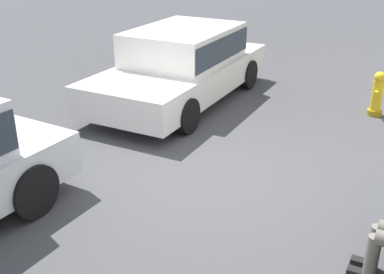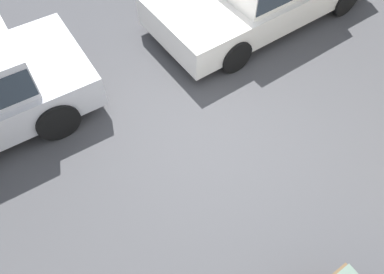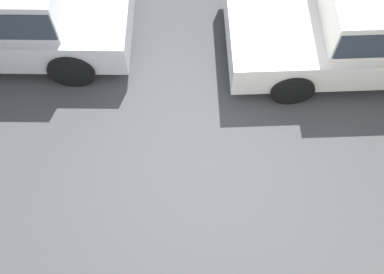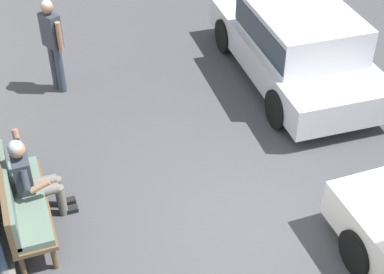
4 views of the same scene
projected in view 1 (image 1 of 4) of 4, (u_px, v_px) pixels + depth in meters
ground_plane at (205, 176)px, 6.63m from camera, size 60.00×60.00×0.00m
parked_car_near at (182, 62)px, 9.26m from camera, size 4.42×1.98×1.40m
fire_hydrant at (377, 94)px, 8.62m from camera, size 0.38×0.26×0.81m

